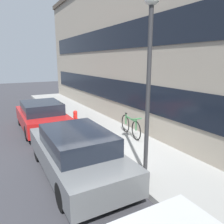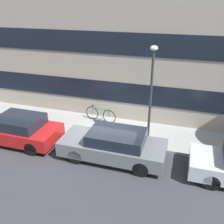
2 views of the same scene
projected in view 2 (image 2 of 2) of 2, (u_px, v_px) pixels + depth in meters
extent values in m
plane|color=#333338|center=(107.00, 143.00, 11.78)|extent=(56.00, 56.00, 0.00)
cube|color=gray|center=(114.00, 130.00, 12.81)|extent=(28.00, 2.47, 0.15)
cube|color=gray|center=(124.00, 50.00, 12.69)|extent=(28.00, 0.90, 7.65)
cube|color=black|center=(121.00, 93.00, 13.19)|extent=(25.76, 0.04, 1.10)
cube|color=black|center=(122.00, 44.00, 12.12)|extent=(25.76, 0.04, 1.10)
cube|color=#AD1919|center=(18.00, 131.00, 11.74)|extent=(3.91, 1.81, 0.61)
cube|color=black|center=(19.00, 121.00, 11.46)|extent=(2.03, 1.60, 0.48)
cylinder|color=black|center=(9.00, 124.00, 12.87)|extent=(0.62, 0.18, 0.62)
cylinder|color=black|center=(31.00, 149.00, 10.80)|extent=(0.62, 0.18, 0.62)
cylinder|color=black|center=(51.00, 131.00, 12.21)|extent=(0.62, 0.18, 0.62)
cube|color=slate|center=(113.00, 147.00, 10.48)|extent=(4.40, 1.76, 0.61)
cube|color=black|center=(117.00, 137.00, 10.20)|extent=(2.29, 1.55, 0.47)
cylinder|color=black|center=(75.00, 157.00, 10.25)|extent=(0.63, 0.18, 0.63)
cylinder|color=black|center=(90.00, 138.00, 11.63)|extent=(0.63, 0.18, 0.63)
cylinder|color=black|center=(141.00, 169.00, 9.52)|extent=(0.63, 0.18, 0.63)
cylinder|color=black|center=(148.00, 147.00, 10.89)|extent=(0.63, 0.18, 0.63)
cylinder|color=black|center=(211.00, 182.00, 8.86)|extent=(0.61, 0.18, 0.61)
cylinder|color=black|center=(209.00, 158.00, 10.17)|extent=(0.61, 0.18, 0.61)
cylinder|color=red|center=(47.00, 126.00, 12.95)|extent=(0.27, 0.27, 0.04)
cylinder|color=red|center=(46.00, 121.00, 12.82)|extent=(0.19, 0.19, 0.55)
sphere|color=red|center=(45.00, 116.00, 12.69)|extent=(0.20, 0.20, 0.20)
cylinder|color=red|center=(43.00, 120.00, 12.85)|extent=(0.15, 0.07, 0.07)
cylinder|color=red|center=(49.00, 121.00, 12.76)|extent=(0.15, 0.07, 0.07)
torus|color=black|center=(109.00, 117.00, 13.21)|extent=(0.75, 0.15, 0.75)
torus|color=black|center=(92.00, 113.00, 13.62)|extent=(0.75, 0.15, 0.75)
cylinder|color=#33723F|center=(100.00, 109.00, 13.27)|extent=(0.98, 0.20, 0.06)
cylinder|color=#33723F|center=(93.00, 110.00, 13.51)|extent=(0.06, 0.06, 0.43)
cylinder|color=#33723F|center=(109.00, 113.00, 13.13)|extent=(0.06, 0.06, 0.43)
ellipsoid|color=black|center=(93.00, 105.00, 13.40)|extent=(0.21, 0.11, 0.05)
cylinder|color=#33723F|center=(109.00, 109.00, 13.02)|extent=(0.11, 0.44, 0.05)
cylinder|color=#2D2D30|center=(150.00, 100.00, 10.73)|extent=(0.11, 0.11, 4.21)
ellipsoid|color=silver|center=(154.00, 48.00, 9.80)|extent=(0.32, 0.32, 0.20)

